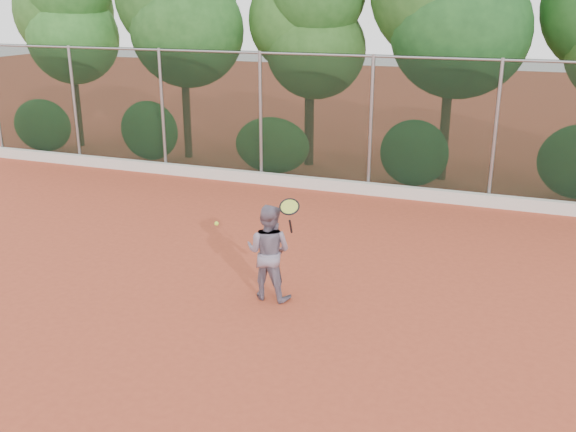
% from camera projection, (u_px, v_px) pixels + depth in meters
% --- Properties ---
extents(ground, '(80.00, 80.00, 0.00)m').
position_uv_depth(ground, '(267.00, 307.00, 10.47)').
color(ground, '#AC4328').
rests_on(ground, ground).
extents(concrete_curb, '(24.00, 0.20, 0.30)m').
position_uv_depth(concrete_curb, '(367.00, 188.00, 16.48)').
color(concrete_curb, silver).
rests_on(concrete_curb, ground).
extents(tennis_player, '(0.81, 0.65, 1.63)m').
position_uv_depth(tennis_player, '(269.00, 252.00, 10.56)').
color(tennis_player, slate).
rests_on(tennis_player, ground).
extents(chainlink_fence, '(24.09, 0.09, 3.50)m').
position_uv_depth(chainlink_fence, '(371.00, 121.00, 16.09)').
color(chainlink_fence, black).
rests_on(chainlink_fence, ground).
extents(foliage_backdrop, '(23.70, 3.63, 7.55)m').
position_uv_depth(foliage_backdrop, '(372.00, 13.00, 17.21)').
color(foliage_backdrop, '#3A2A16').
rests_on(foliage_backdrop, ground).
extents(tennis_racket, '(0.37, 0.34, 0.60)m').
position_uv_depth(tennis_racket, '(290.00, 209.00, 10.05)').
color(tennis_racket, black).
rests_on(tennis_racket, ground).
extents(tennis_ball_in_flight, '(0.07, 0.07, 0.07)m').
position_uv_depth(tennis_ball_in_flight, '(217.00, 224.00, 10.44)').
color(tennis_ball_in_flight, '#C3EC35').
rests_on(tennis_ball_in_flight, ground).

